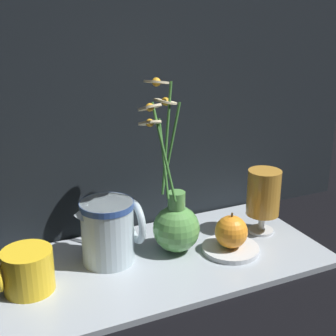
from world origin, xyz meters
TOP-DOWN VIEW (x-y plane):
  - ground_plane at (0.00, 0.00)m, footprint 6.00×6.00m
  - shelf at (0.00, 0.00)m, footprint 0.65×0.31m
  - vase_with_flowers at (0.04, 0.02)m, footprint 0.14×0.11m
  - yellow_mug at (-0.26, 0.00)m, footprint 0.10×0.09m
  - ceramic_pitcher at (-0.09, 0.04)m, footprint 0.13×0.10m
  - tea_glass at (0.24, 0.01)m, footprint 0.07×0.07m
  - saucer_plate at (0.14, -0.03)m, footprint 0.12×0.12m
  - orange_fruit at (0.14, -0.03)m, footprint 0.07×0.07m

SIDE VIEW (x-z plane):
  - ground_plane at x=0.00m, z-range 0.00..0.00m
  - shelf at x=0.00m, z-range 0.00..0.01m
  - saucer_plate at x=0.14m, z-range 0.01..0.02m
  - yellow_mug at x=-0.26m, z-range 0.01..0.09m
  - orange_fruit at x=0.14m, z-range 0.02..0.09m
  - vase_with_flowers at x=0.04m, z-range -0.10..0.25m
  - ceramic_pitcher at x=-0.09m, z-range 0.01..0.15m
  - tea_glass at x=0.24m, z-range 0.03..0.17m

